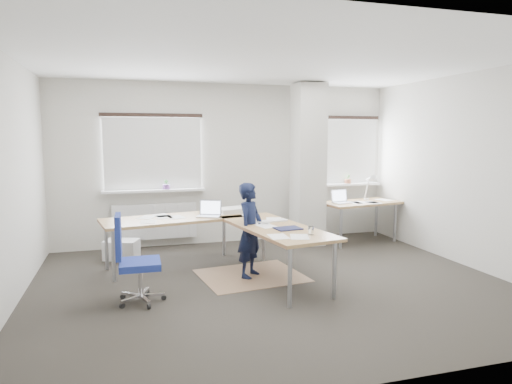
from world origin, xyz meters
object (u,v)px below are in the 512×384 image
object	(u,v)px
desk_side	(360,204)
person	(250,230)
desk_main	(225,224)
task_chair	(137,278)

from	to	relation	value
desk_side	person	xyz separation A→B (m)	(-2.43, -1.41, -0.05)
desk_main	desk_side	xyz separation A→B (m)	(2.72, 1.16, -0.01)
desk_main	person	distance (m)	0.39
desk_main	task_chair	size ratio (longest dim) A/B	2.74
desk_main	desk_side	bearing A→B (deg)	13.08
desk_side	person	distance (m)	2.81
desk_side	person	bearing A→B (deg)	-159.87
desk_side	task_chair	world-z (taller)	desk_side
task_chair	desk_side	bearing A→B (deg)	28.49
task_chair	person	bearing A→B (deg)	22.96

